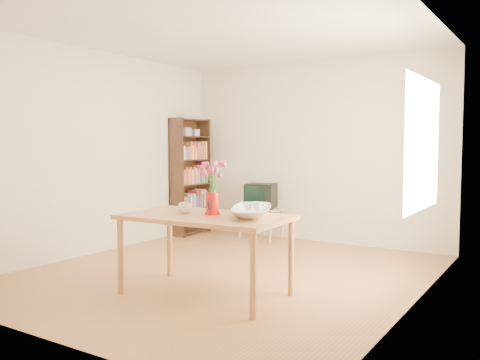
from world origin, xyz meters
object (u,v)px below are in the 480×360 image
Objects in this scene: bowl at (252,189)px; television at (261,195)px; table at (205,223)px; mug at (185,208)px; pitcher at (212,205)px.

television is at bearing 118.42° from bowl.
mug is (-0.22, -0.02, 0.13)m from table.
pitcher is 0.28m from mug.
table is at bearing -83.80° from television.
pitcher reaches higher than mug.
bowl is at bearing -75.34° from television.
table is at bearing 164.22° from mug.
television is at bearing 106.88° from table.
television is (-1.04, 2.69, -0.20)m from pitcher.
mug is at bearing -88.04° from television.
television is (-0.78, 2.76, -0.16)m from mug.
table is 7.38× the size of pitcher.
mug is at bearing -162.02° from bowl.
mug is (-0.27, -0.07, -0.04)m from pitcher.
table is 2.98× the size of bowl.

